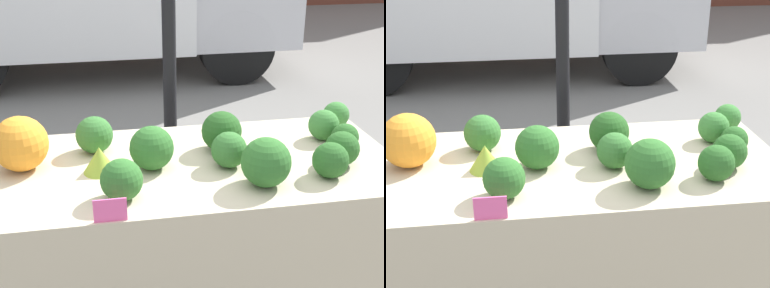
% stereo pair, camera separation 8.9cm
% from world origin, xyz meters
% --- Properties ---
extents(tent_pole, '(0.07, 0.07, 2.24)m').
position_xyz_m(tent_pole, '(0.03, 0.79, 1.12)').
color(tent_pole, black).
rests_on(tent_pole, ground_plane).
extents(market_table, '(1.63, 0.78, 0.80)m').
position_xyz_m(market_table, '(0.00, -0.06, 0.69)').
color(market_table, beige).
rests_on(market_table, ground_plane).
extents(orange_cauliflower, '(0.21, 0.21, 0.21)m').
position_xyz_m(orange_cauliflower, '(-0.64, 0.06, 0.90)').
color(orange_cauliflower, orange).
rests_on(orange_cauliflower, market_table).
extents(romanesco_head, '(0.13, 0.13, 0.10)m').
position_xyz_m(romanesco_head, '(-0.36, -0.02, 0.85)').
color(romanesco_head, '#93B238').
rests_on(romanesco_head, market_table).
extents(broccoli_head_0, '(0.15, 0.15, 0.15)m').
position_xyz_m(broccoli_head_0, '(-0.29, -0.24, 0.87)').
color(broccoli_head_0, '#2D6628').
rests_on(broccoli_head_0, market_table).
extents(broccoli_head_1, '(0.13, 0.13, 0.13)m').
position_xyz_m(broccoli_head_1, '(0.48, -0.21, 0.86)').
color(broccoli_head_1, '#285B23').
rests_on(broccoli_head_1, market_table).
extents(broccoli_head_2, '(0.15, 0.15, 0.15)m').
position_xyz_m(broccoli_head_2, '(-0.37, 0.17, 0.87)').
color(broccoli_head_2, '#336B2D').
rests_on(broccoli_head_2, market_table).
extents(broccoli_head_3, '(0.17, 0.17, 0.17)m').
position_xyz_m(broccoli_head_3, '(0.14, 0.10, 0.88)').
color(broccoli_head_3, '#23511E').
rests_on(broccoli_head_3, market_table).
extents(broccoli_head_4, '(0.11, 0.11, 0.11)m').
position_xyz_m(broccoli_head_4, '(0.64, 0.01, 0.85)').
color(broccoli_head_4, '#285B23').
rests_on(broccoli_head_4, market_table).
extents(broccoli_head_5, '(0.12, 0.12, 0.12)m').
position_xyz_m(broccoli_head_5, '(0.71, 0.25, 0.85)').
color(broccoli_head_5, '#387533').
rests_on(broccoli_head_5, market_table).
extents(broccoli_head_6, '(0.13, 0.13, 0.13)m').
position_xyz_m(broccoli_head_6, '(0.60, 0.13, 0.86)').
color(broccoli_head_6, '#387533').
rests_on(broccoli_head_6, market_table).
extents(broccoli_head_7, '(0.14, 0.14, 0.14)m').
position_xyz_m(broccoli_head_7, '(0.13, -0.06, 0.87)').
color(broccoli_head_7, '#336B2D').
rests_on(broccoli_head_7, market_table).
extents(broccoli_head_8, '(0.17, 0.17, 0.17)m').
position_xyz_m(broccoli_head_8, '(-0.16, -0.02, 0.88)').
color(broccoli_head_8, '#2D6628').
rests_on(broccoli_head_8, market_table).
extents(broccoli_head_9, '(0.18, 0.18, 0.18)m').
position_xyz_m(broccoli_head_9, '(0.22, -0.23, 0.89)').
color(broccoli_head_9, '#2D6628').
rests_on(broccoli_head_9, market_table).
extents(broccoli_head_10, '(0.13, 0.13, 0.13)m').
position_xyz_m(broccoli_head_10, '(0.57, -0.12, 0.86)').
color(broccoli_head_10, '#285B23').
rests_on(broccoli_head_10, market_table).
extents(price_sign, '(0.11, 0.01, 0.08)m').
position_xyz_m(price_sign, '(-0.33, -0.38, 0.84)').
color(price_sign, '#F45B9E').
rests_on(price_sign, market_table).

